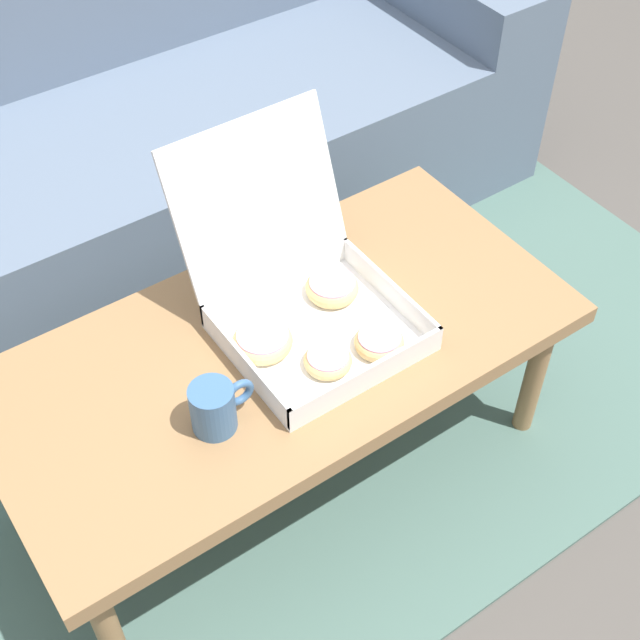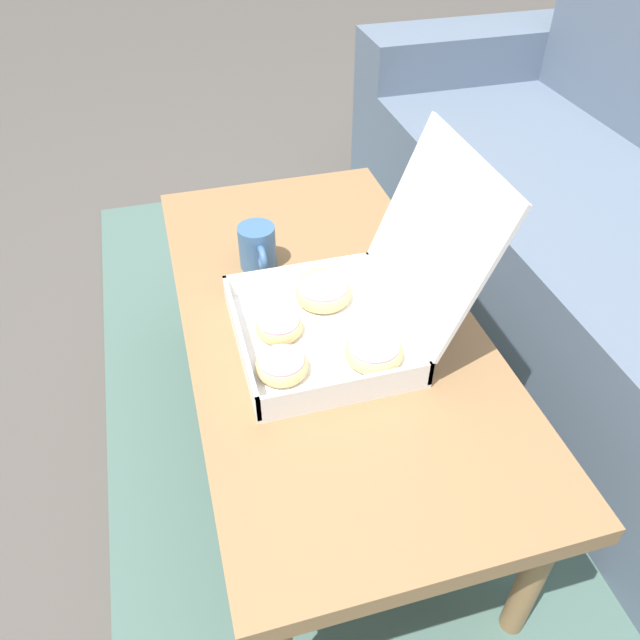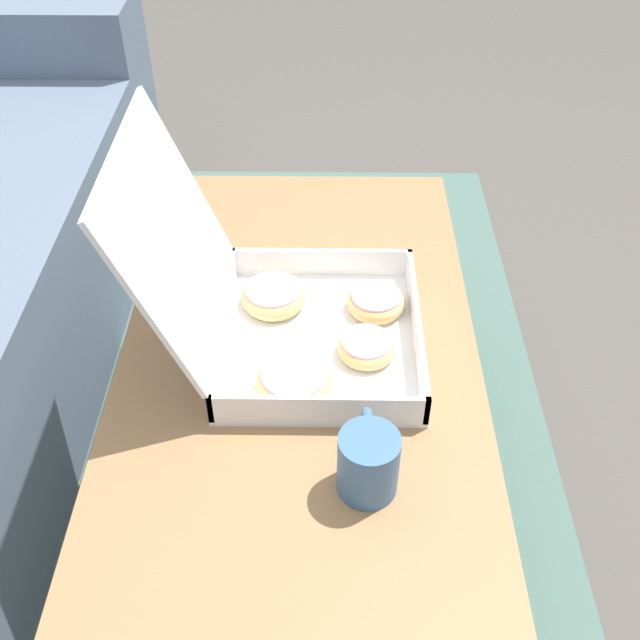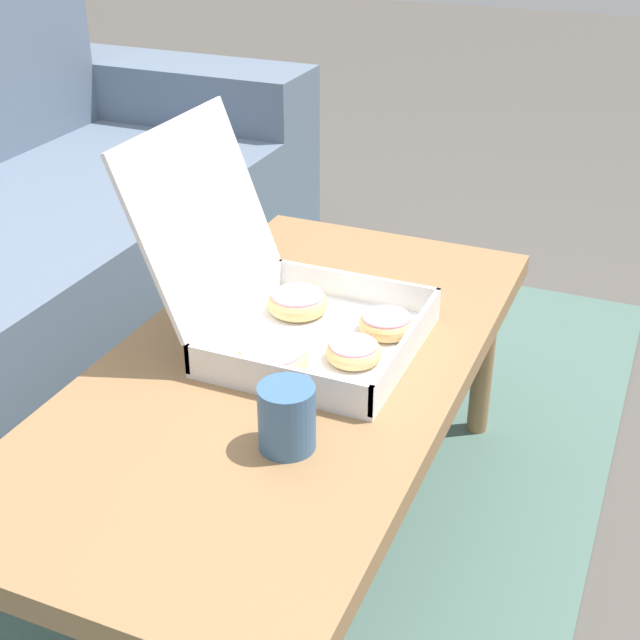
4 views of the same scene
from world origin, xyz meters
The scene contains 5 objects.
ground_plane centered at (0.00, 0.00, 0.00)m, with size 12.00×12.00×0.00m, color #514C47.
area_rug centered at (0.00, 0.30, 0.01)m, with size 2.51×1.81×0.01m, color #4C6B60.
coffee_table centered at (0.00, -0.09, 0.37)m, with size 1.14×0.56×0.41m.
pastry_box centered at (0.07, -0.08, 0.47)m, with size 0.34×0.42×0.35m.
coffee_mug centered at (-0.20, -0.19, 0.46)m, with size 0.12×0.08×0.10m.
Camera 4 is at (-1.11, -0.62, 1.16)m, focal length 50.00 mm.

